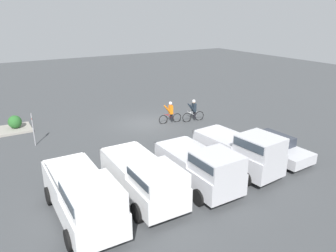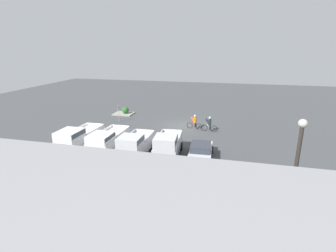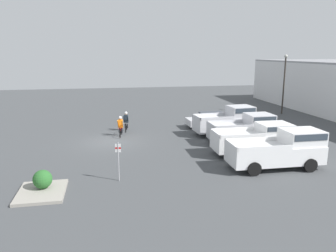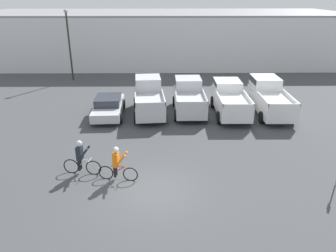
% 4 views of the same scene
% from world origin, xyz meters
% --- Properties ---
extents(ground_plane, '(80.00, 80.00, 0.00)m').
position_xyz_m(ground_plane, '(0.00, 0.00, 0.00)').
color(ground_plane, '#424447').
extents(sedan_0, '(2.17, 4.74, 1.36)m').
position_xyz_m(sedan_0, '(-3.37, 9.30, 0.69)').
color(sedan_0, silver).
rests_on(sedan_0, ground_plane).
extents(pickup_truck_0, '(2.45, 5.09, 2.34)m').
position_xyz_m(pickup_truck_0, '(-0.61, 9.80, 1.19)').
color(pickup_truck_0, silver).
rests_on(pickup_truck_0, ground_plane).
extents(pickup_truck_1, '(2.25, 4.83, 2.19)m').
position_xyz_m(pickup_truck_1, '(2.22, 10.10, 1.12)').
color(pickup_truck_1, silver).
rests_on(pickup_truck_1, ground_plane).
extents(pickup_truck_2, '(2.25, 5.27, 2.08)m').
position_xyz_m(pickup_truck_2, '(5.03, 9.65, 1.09)').
color(pickup_truck_2, white).
rests_on(pickup_truck_2, ground_plane).
extents(pickup_truck_3, '(2.27, 5.57, 2.26)m').
position_xyz_m(pickup_truck_3, '(7.83, 9.89, 1.16)').
color(pickup_truck_3, white).
rests_on(pickup_truck_3, ground_plane).
extents(cyclist_0, '(1.83, 0.52, 1.69)m').
position_xyz_m(cyclist_0, '(-1.67, 0.87, 0.85)').
color(cyclist_0, black).
rests_on(cyclist_0, ground_plane).
extents(cyclist_1, '(1.83, 0.51, 1.74)m').
position_xyz_m(cyclist_1, '(-3.42, 1.44, 0.87)').
color(cyclist_1, black).
rests_on(cyclist_1, ground_plane).
extents(fire_lane_sign, '(0.08, 0.30, 2.14)m').
position_xyz_m(fire_lane_sign, '(8.09, 0.29, 1.30)').
color(fire_lane_sign, '#9E9EA3').
rests_on(fire_lane_sign, ground_plane).
extents(lamppost, '(0.36, 0.36, 6.53)m').
position_xyz_m(lamppost, '(-8.38, 19.17, 3.85)').
color(lamppost, '#2D2823').
rests_on(lamppost, ground_plane).
extents(curb_island, '(2.67, 2.22, 0.15)m').
position_xyz_m(curb_island, '(9.06, -3.49, 0.07)').
color(curb_island, gray).
rests_on(curb_island, ground_plane).
extents(shrub, '(0.94, 0.94, 0.94)m').
position_xyz_m(shrub, '(8.75, -3.47, 0.62)').
color(shrub, '#286028').
rests_on(shrub, curb_island).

